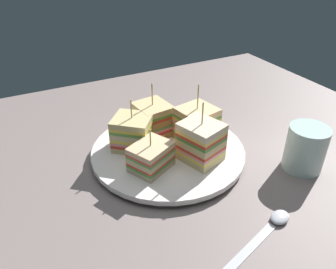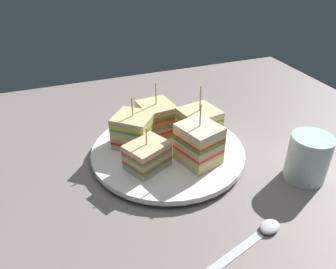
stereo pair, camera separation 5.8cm
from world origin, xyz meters
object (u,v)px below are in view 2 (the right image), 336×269
Objects in this scene: sandwich_wedge_2 at (147,155)px; sandwich_wedge_4 at (199,126)px; plate at (168,151)px; spoon at (260,235)px; sandwich_wedge_1 at (134,130)px; sandwich_wedge_0 at (158,118)px; drinking_glass at (307,160)px; sandwich_wedge_3 at (199,144)px.

sandwich_wedge_2 is 12.26cm from sandwich_wedge_4.
plate reaches higher than spoon.
sandwich_wedge_1 is (-5.31, 3.47, 3.70)cm from plate.
sandwich_wedge_2 is (-5.42, -10.11, -0.79)cm from sandwich_wedge_0.
sandwich_wedge_1 is 0.67× the size of spoon.
sandwich_wedge_2 is at bearing -143.36° from plate.
plate is 7.35cm from sandwich_wedge_0.
drinking_glass is at bearing -35.35° from plate.
plate is at bearing 15.43° from sandwich_wedge_3.
drinking_glass is at bearing 13.07° from spoon.
sandwich_wedge_2 is at bearing -48.11° from sandwich_wedge_1.
sandwich_wedge_0 is at bearing -54.27° from sandwich_wedge_4.
sandwich_wedge_3 reaches higher than drinking_glass.
sandwich_wedge_0 is 12.06cm from sandwich_wedge_3.
plate is at bearing 85.76° from spoon.
sandwich_wedge_2 reaches higher than plate.
plate is 3.47× the size of drinking_glass.
sandwich_wedge_4 is 23.21cm from spoon.
plate is 6.98cm from sandwich_wedge_2.
sandwich_wedge_2 is 0.58× the size of spoon.
plate is at bearing 144.65° from drinking_glass.
sandwich_wedge_0 reaches higher than drinking_glass.
sandwich_wedge_0 is at bearing 86.98° from plate.
drinking_glass is (19.03, -20.07, -1.28)cm from sandwich_wedge_0.
sandwich_wedge_1 is 0.88× the size of sandwich_wedge_3.
plate is 23.87cm from drinking_glass.
sandwich_wedge_0 is 29.13cm from spoon.
sandwich_wedge_3 is at bearing 53.96° from sandwich_wedge_4.
sandwich_wedge_3 is at bearing 152.01° from drinking_glass.
sandwich_wedge_4 is (6.31, 0.65, 3.86)cm from plate.
sandwich_wedge_0 is at bearing 67.01° from sandwich_wedge_1.
sandwich_wedge_0 reaches higher than spoon.
sandwich_wedge_1 is at bearing -24.36° from sandwich_wedge_4.
sandwich_wedge_1 is 12.43cm from sandwich_wedge_3.
sandwich_wedge_0 is 1.27× the size of sandwich_wedge_2.
sandwich_wedge_2 reaches higher than spoon.
sandwich_wedge_1 is at bearing 145.11° from drinking_glass.
sandwich_wedge_2 is at bearing 62.02° from sandwich_wedge_3.
sandwich_wedge_1 is 30.11cm from drinking_glass.
sandwich_wedge_4 is at bearing 69.71° from spoon.
sandwich_wedge_2 is (-5.08, -3.78, 2.93)cm from plate.
sandwich_wedge_0 is (0.33, 6.33, 3.71)cm from plate.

